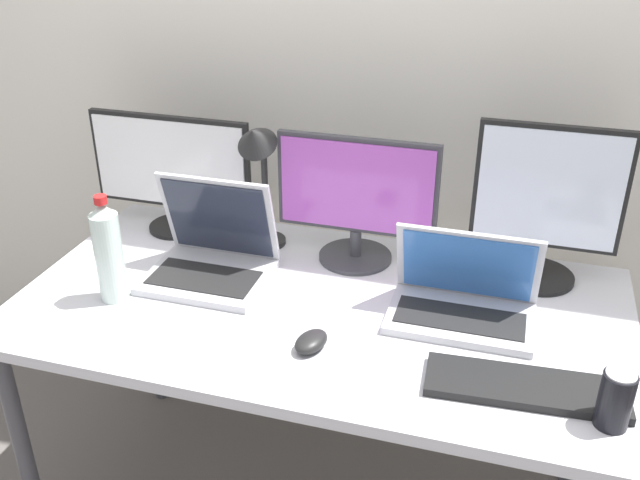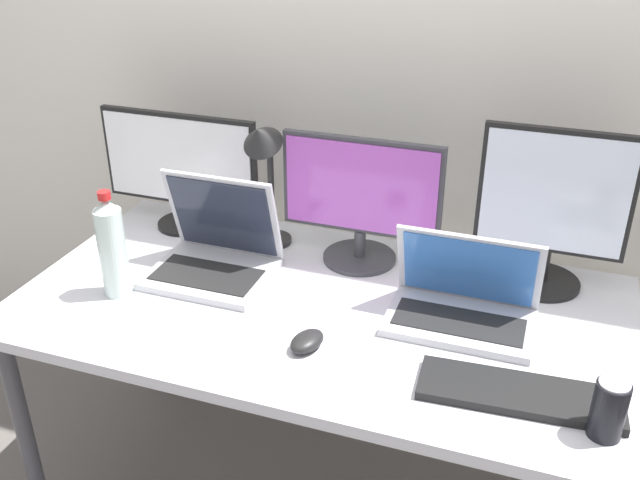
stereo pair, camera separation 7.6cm
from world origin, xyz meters
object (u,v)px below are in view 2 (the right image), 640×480
Objects in this scene: monitor_right at (553,207)px; mouse_by_keyboard at (307,341)px; monitor_center at (361,198)px; desk_lamp at (264,161)px; keyboard_main at (519,394)px; water_bottle at (112,247)px; work_desk at (320,323)px; soda_can_near_keyboard at (609,409)px; laptop_secondary at (463,302)px; monitor_left at (180,166)px; laptop_silver at (216,251)px.

monitor_right reaches higher than mouse_by_keyboard.
monitor_center is 1.03× the size of monitor_right.
keyboard_main is at bearing -29.85° from desk_lamp.
monitor_center is at bearing 34.95° from water_bottle.
keyboard_main is (0.51, -0.21, 0.07)m from work_desk.
soda_can_near_keyboard is (0.16, -0.55, -0.16)m from monitor_right.
work_desk is at bearing -96.51° from monitor_center.
laptop_secondary is 0.87× the size of desk_lamp.
monitor_left is at bearing 164.82° from laptop_secondary.
desk_lamp is at bearing 151.90° from soda_can_near_keyboard.
monitor_left is at bearing 156.05° from mouse_by_keyboard.
monitor_right is at bearing 85.49° from keyboard_main.
laptop_silver is 0.91× the size of laptop_secondary.
monitor_left is at bearing -179.96° from monitor_right.
soda_can_near_keyboard is at bearing -22.91° from keyboard_main.
monitor_right is 1.03× the size of keyboard_main.
work_desk is 3.82× the size of desk_lamp.
desk_lamp is at bearing -10.84° from monitor_left.
keyboard_main is (-0.01, -0.49, -0.21)m from monitor_right.
keyboard_main is (0.83, -0.27, -0.05)m from laptop_silver.
monitor_right is 0.59m from soda_can_near_keyboard.
monitor_right is at bearing 28.61° from work_desk.
keyboard_main is (1.05, -0.49, -0.18)m from monitor_left.
laptop_secondary is (-0.17, -0.24, -0.17)m from monitor_right.
mouse_by_keyboard is (0.03, -0.19, 0.08)m from work_desk.
laptop_secondary is 0.30m from keyboard_main.
monitor_right reaches higher than soda_can_near_keyboard.
work_desk is 0.47m from desk_lamp.
water_bottle reaches higher than work_desk.
water_bottle is at bearing -158.33° from monitor_right.
laptop_silver is at bearing -45.43° from monitor_left.
monitor_left is (-0.54, 0.28, 0.26)m from work_desk.
desk_lamp reaches higher than mouse_by_keyboard.
mouse_by_keyboard is at bearing -56.24° from desk_lamp.
monitor_center is 1.06× the size of keyboard_main.
laptop_silver is 2.52× the size of soda_can_near_keyboard.
laptop_silver is 1.05m from soda_can_near_keyboard.
soda_can_near_keyboard is (0.68, -0.27, 0.13)m from work_desk.
soda_can_near_keyboard is at bearing -24.23° from monitor_left.
water_bottle reaches higher than mouse_by_keyboard.
desk_lamp is (0.27, 0.35, 0.14)m from water_bottle.
keyboard_main is at bearing -4.55° from water_bottle.
monitor_right reaches higher than monitor_left.
monitor_left reaches higher than laptop_secondary.
desk_lamp is (-0.27, -0.03, 0.08)m from monitor_center.
water_bottle is (-1.02, 0.08, 0.12)m from keyboard_main.
desk_lamp is (-0.75, 0.43, 0.26)m from keyboard_main.
monitor_center is at bearing 5.33° from desk_lamp.
monitor_left reaches higher than laptop_silver.
monitor_right is at bearing 4.34° from desk_lamp.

